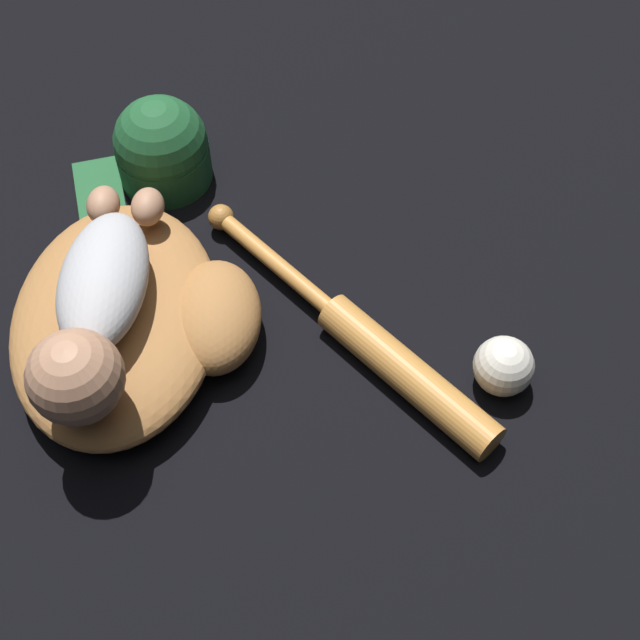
# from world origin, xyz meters

# --- Properties ---
(ground_plane) EXTENTS (6.00, 6.00, 0.00)m
(ground_plane) POSITION_xyz_m (0.00, 0.00, 0.00)
(ground_plane) COLOR black
(baseball_glove) EXTENTS (0.42, 0.37, 0.09)m
(baseball_glove) POSITION_xyz_m (-0.04, 0.03, 0.04)
(baseball_glove) COLOR #A8703D
(baseball_glove) RESTS_ON ground
(baby_figure) EXTENTS (0.37, 0.14, 0.11)m
(baby_figure) POSITION_xyz_m (0.02, 0.02, 0.13)
(baby_figure) COLOR #B2B2B7
(baby_figure) RESTS_ON baseball_glove
(baseball_bat) EXTENTS (0.33, 0.44, 0.05)m
(baseball_bat) POSITION_xyz_m (-0.05, 0.35, 0.03)
(baseball_bat) COLOR #C6843D
(baseball_bat) RESTS_ON ground
(baseball) EXTENTS (0.08, 0.08, 0.08)m
(baseball) POSITION_xyz_m (-0.05, 0.50, 0.04)
(baseball) COLOR silver
(baseball) RESTS_ON ground
(baseball_cap) EXTENTS (0.18, 0.22, 0.14)m
(baseball_cap) POSITION_xyz_m (-0.32, -0.01, 0.06)
(baseball_cap) COLOR #1E562D
(baseball_cap) RESTS_ON ground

